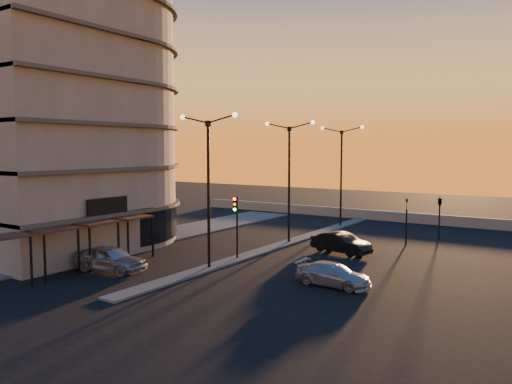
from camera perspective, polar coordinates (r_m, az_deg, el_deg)
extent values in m
plane|color=black|center=(31.29, -5.38, -8.71)|extent=(120.00, 120.00, 0.00)
cube|color=#494946|center=(41.14, -13.41, -5.42)|extent=(5.00, 40.00, 0.12)
cube|color=#494946|center=(39.41, 3.76, -5.75)|extent=(1.20, 36.00, 0.12)
cube|color=slate|center=(53.01, 14.21, -2.63)|extent=(44.00, 0.50, 1.00)
cylinder|color=slate|center=(42.15, -19.12, 11.68)|extent=(14.00, 14.00, 25.00)
cube|color=slate|center=(39.29, -25.02, 11.99)|extent=(14.00, 10.00, 25.00)
cylinder|color=black|center=(42.24, -18.70, -3.16)|extent=(14.16, 14.16, 2.40)
cube|color=black|center=(33.94, -16.58, -1.64)|extent=(0.15, 3.20, 1.20)
cylinder|color=black|center=(30.54, -5.44, -0.48)|extent=(0.18, 0.18, 9.00)
cube|color=black|center=(30.43, -5.51, 7.79)|extent=(0.25, 0.25, 0.35)
sphere|color=#FFE5B2|center=(31.74, -8.37, 8.46)|extent=(0.32, 0.32, 0.32)
sphere|color=#FFE5B2|center=(29.25, -2.43, 8.81)|extent=(0.32, 0.32, 0.32)
cylinder|color=black|center=(38.82, 3.80, 0.70)|extent=(0.18, 0.18, 9.00)
cube|color=black|center=(38.74, 3.84, 7.21)|extent=(0.25, 0.25, 0.35)
sphere|color=#FFE5B2|center=(39.78, 1.31, 7.81)|extent=(0.32, 0.32, 0.32)
sphere|color=#FFE5B2|center=(37.82, 6.51, 7.92)|extent=(0.32, 0.32, 0.32)
cylinder|color=black|center=(47.77, 9.70, 1.45)|extent=(0.18, 0.18, 9.00)
cube|color=black|center=(47.71, 9.78, 6.73)|extent=(0.25, 0.25, 0.35)
sphere|color=#FFE5B2|center=(48.55, 7.60, 7.26)|extent=(0.32, 0.32, 0.32)
sphere|color=#FFE5B2|center=(46.96, 12.04, 7.27)|extent=(0.32, 0.32, 0.32)
cylinder|color=black|center=(33.31, -2.17, -5.04)|extent=(0.12, 0.12, 3.20)
cube|color=black|center=(32.85, -2.36, -1.39)|extent=(0.28, 0.16, 1.00)
sphere|color=#FF0C05|center=(32.73, -2.47, -0.80)|extent=(0.20, 0.20, 0.20)
sphere|color=orange|center=(32.77, -2.47, -1.41)|extent=(0.20, 0.20, 0.20)
sphere|color=#0CFF26|center=(32.81, -2.46, -2.01)|extent=(0.20, 0.20, 0.20)
cylinder|color=black|center=(39.76, 16.79, -3.90)|extent=(0.12, 0.12, 2.80)
imported|color=black|center=(39.53, 16.86, -1.32)|extent=(0.13, 0.16, 0.80)
cylinder|color=black|center=(43.22, 20.20, -3.29)|extent=(0.12, 0.12, 2.80)
imported|color=black|center=(43.01, 20.28, -0.92)|extent=(0.42, 1.99, 0.80)
imported|color=#929398|center=(31.54, -16.31, -7.32)|extent=(4.83, 2.50, 1.57)
imported|color=black|center=(35.99, 9.70, -5.76)|extent=(4.66, 2.53, 1.46)
imported|color=#999AA0|center=(27.62, 8.80, -9.30)|extent=(4.29, 1.94, 1.22)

